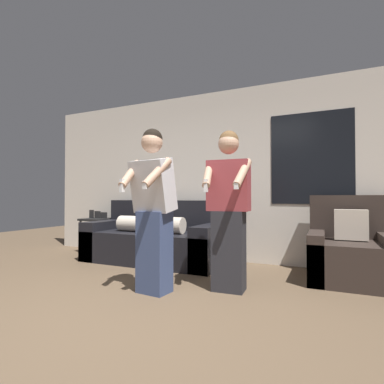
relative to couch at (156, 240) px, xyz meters
The scene contains 7 objects.
ground_plane 2.40m from the couch, 67.12° to the right, with size 14.00×14.00×0.00m, color brown.
wall_back 1.49m from the couch, 28.89° to the left, with size 6.84×0.07×2.70m.
couch is the anchor object (origin of this frame).
armchair 2.70m from the couch, ahead, with size 0.93×0.92×1.02m.
side_table 1.41m from the couch, behind, with size 0.48×0.49×0.77m.
person_left 1.66m from the couch, 59.97° to the right, with size 0.49×0.53×1.71m.
person_right 1.85m from the couch, 32.96° to the right, with size 0.51×0.47×1.71m.
Camera 1 is at (1.52, -1.84, 0.99)m, focal length 28.00 mm.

